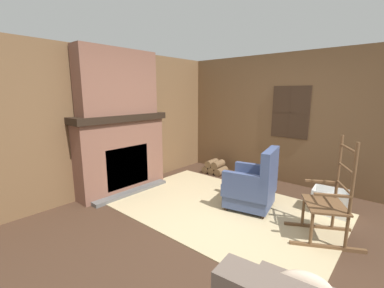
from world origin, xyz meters
The scene contains 12 objects.
ground_plane centered at (0.00, 0.00, 0.00)m, with size 14.00×14.00×0.00m, color #3D281C.
wood_panel_wall_left centered at (-2.35, 0.00, 1.23)m, with size 0.06×5.23×2.45m.
wood_panel_wall_back centered at (0.00, 2.35, 1.23)m, with size 5.23×0.09×2.45m.
fireplace_hearth centered at (-2.13, 0.00, 0.68)m, with size 0.56×1.71×1.36m.
chimney_breast centered at (-2.14, 0.00, 1.90)m, with size 0.31×1.41×1.07m.
area_rug centered at (-0.40, 0.53, 0.01)m, with size 3.30×2.18×0.01m.
armchair centered at (-0.03, 0.83, 0.35)m, with size 0.79×0.78×0.94m.
rocking_chair centered at (1.03, 0.66, 0.42)m, with size 0.94×0.82×1.23m.
firewood_stack centered at (-1.47, 1.88, 0.13)m, with size 0.49×0.37×0.29m.
laundry_basket centered at (0.92, 1.42, 0.18)m, with size 0.53×0.38×0.36m.
oil_lamp_vase centered at (-2.18, -0.23, 1.46)m, with size 0.13×0.13×0.28m.
storage_case centered at (-2.18, 0.29, 1.42)m, with size 0.13×0.21×0.12m.
Camera 1 is at (1.65, -2.52, 1.72)m, focal length 24.00 mm.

